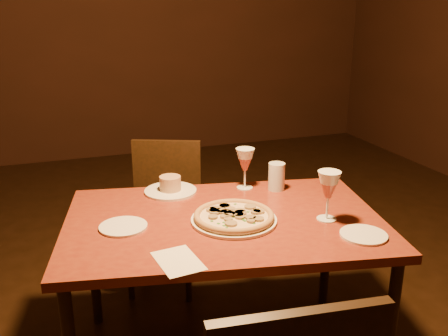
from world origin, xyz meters
name	(u,v)px	position (x,y,z in m)	size (l,w,h in m)	color
back_wall	(79,3)	(0.00, 3.50, 1.50)	(6.00, 0.04, 3.00)	#351910
dining_table	(224,232)	(0.25, 0.20, 0.62)	(1.40, 1.04, 0.68)	brown
chair_far	(164,207)	(0.17, 0.94, 0.44)	(0.50, 0.50, 0.79)	black
pizza_plate	(234,217)	(0.28, 0.16, 0.70)	(0.34, 0.34, 0.04)	white
ramekin_saucer	(170,187)	(0.12, 0.55, 0.70)	(0.24, 0.24, 0.08)	white
wine_glass_far	(245,169)	(0.46, 0.49, 0.77)	(0.09, 0.09, 0.19)	#B4534B
wine_glass_right	(328,196)	(0.64, 0.05, 0.78)	(0.09, 0.09, 0.20)	#B4534B
water_tumbler	(277,176)	(0.59, 0.42, 0.74)	(0.08, 0.08, 0.13)	silver
side_plate_left	(123,227)	(-0.14, 0.24, 0.68)	(0.19, 0.19, 0.01)	white
side_plate_near	(364,235)	(0.69, -0.13, 0.68)	(0.18, 0.18, 0.01)	white
menu_card	(178,261)	(-0.01, -0.08, 0.68)	(0.13, 0.20, 0.00)	white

